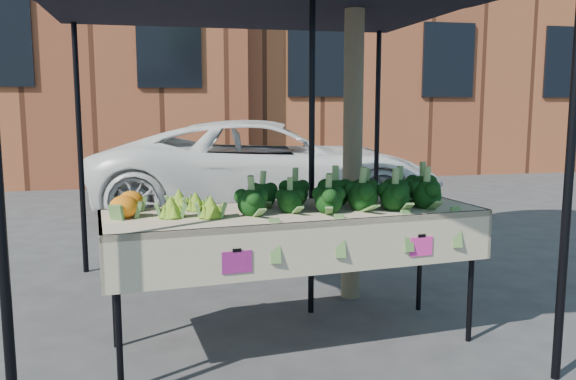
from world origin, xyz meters
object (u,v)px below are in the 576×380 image
object	(u,v)px
canopy	(263,132)
street_tree	(355,16)
table	(295,278)
vehicle	(268,42)

from	to	relation	value
canopy	street_tree	size ratio (longest dim) A/B	0.70
table	street_tree	size ratio (longest dim) A/B	0.55
table	street_tree	world-z (taller)	street_tree
table	canopy	size ratio (longest dim) A/B	0.78
canopy	street_tree	xyz separation A→B (m)	(0.76, 0.20, 0.88)
canopy	vehicle	size ratio (longest dim) A/B	0.65
canopy	street_tree	world-z (taller)	street_tree
table	vehicle	world-z (taller)	vehicle
table	canopy	world-z (taller)	canopy
table	canopy	bearing A→B (deg)	98.16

